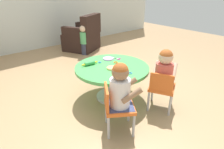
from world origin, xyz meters
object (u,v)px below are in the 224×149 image
craft_table (112,73)px  child_chair_left (116,106)px  toddler_standing (84,39)px  seated_child_right (164,70)px  child_chair_right (162,88)px  rolling_pin (90,63)px  armchair_dark (83,37)px  craft_scissors (117,59)px  seated_child_left (120,87)px

craft_table → child_chair_left: size_ratio=1.84×
craft_table → toddler_standing: 1.95m
craft_table → seated_child_right: size_ratio=1.93×
child_chair_left → child_chair_right: same height
child_chair_right → rolling_pin: (-0.49, 0.84, 0.19)m
armchair_dark → toddler_standing: armchair_dark is taller
child_chair_left → armchair_dark: armchair_dark is taller
craft_table → seated_child_right: bearing=-61.4°
toddler_standing → craft_scissors: 1.72m
seated_child_left → rolling_pin: seated_child_left is taller
seated_child_left → rolling_pin: (0.16, 0.79, -0.03)m
craft_scissors → seated_child_right: bearing=-84.1°
child_chair_left → seated_child_left: (0.03, -0.02, 0.23)m
seated_child_left → child_chair_right: 0.69m
toddler_standing → child_chair_right: bearing=-99.7°
seated_child_right → rolling_pin: 0.97m
rolling_pin → armchair_dark: bearing=60.7°
craft_table → child_chair_left: 0.68m
craft_scissors → child_chair_right: bearing=-86.8°
child_chair_left → toddler_standing: size_ratio=0.80×
child_chair_right → toddler_standing: toddler_standing is taller
seated_child_right → toddler_standing: (0.38, 2.41, -0.17)m
toddler_standing → craft_scissors: toddler_standing is taller
rolling_pin → craft_scissors: 0.45m
seated_child_left → seated_child_right: same height
toddler_standing → rolling_pin: size_ratio=2.91×
child_chair_right → seated_child_right: (0.04, 0.02, 0.23)m
child_chair_right → toddler_standing: 2.47m
craft_table → armchair_dark: 2.33m
armchair_dark → toddler_standing: bearing=-118.5°
armchair_dark → seated_child_right: bearing=-101.5°
child_chair_left → armchair_dark: 2.98m
armchair_dark → rolling_pin: armchair_dark is taller
seated_child_right → rolling_pin: (-0.52, 0.82, -0.03)m
child_chair_left → armchair_dark: (1.28, 2.70, 0.00)m
child_chair_left → craft_scissors: bearing=48.0°
seated_child_left → child_chair_right: seated_child_left is taller
child_chair_left → child_chair_right: (0.68, -0.06, 0.00)m
child_chair_left → craft_scissors: size_ratio=3.76×
armchair_dark → craft_scissors: 2.09m
seated_child_right → armchair_dark: armchair_dark is taller
seated_child_left → toddler_standing: bearing=66.0°
child_chair_left → toddler_standing: toddler_standing is taller
toddler_standing → rolling_pin: 1.84m
child_chair_left → seated_child_right: size_ratio=1.05×
child_chair_left → craft_table: bearing=54.0°
seated_child_right → craft_scissors: seated_child_right is taller
armchair_dark → rolling_pin: 2.22m
seated_child_left → armchair_dark: armchair_dark is taller
seated_child_left → child_chair_right: (0.65, -0.04, -0.23)m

